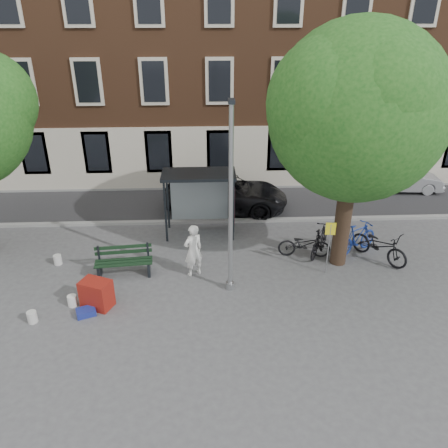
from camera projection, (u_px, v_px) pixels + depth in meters
ground at (230, 289)px, 14.37m from camera, size 90.00×90.00×0.00m
road at (222, 204)px, 20.64m from camera, size 40.00×4.00×0.01m
curb_near at (223, 221)px, 18.82m from camera, size 40.00×0.25×0.12m
curb_far at (220, 187)px, 22.41m from camera, size 40.00×0.25×0.12m
building_row at (217, 36)px, 22.93m from camera, size 30.00×8.00×14.00m
lamppost at (231, 212)px, 13.14m from camera, size 0.28×0.35×6.11m
tree_right at (360, 106)px, 13.29m from camera, size 5.76×5.60×8.20m
bus_shelter at (209, 189)px, 17.18m from camera, size 2.85×1.45×2.62m
painter at (193, 250)px, 14.73m from camera, size 0.82×0.74×1.89m
bench at (124, 263)px, 14.96m from camera, size 1.99×0.82×1.00m
bike_a at (304, 244)px, 16.04m from camera, size 1.97×0.90×1.00m
bike_b at (357, 238)px, 16.23m from camera, size 2.03×1.56×1.22m
bike_c at (379, 245)px, 15.78m from camera, size 1.99×2.28×1.19m
bike_d at (320, 240)px, 16.18m from camera, size 1.43×1.88×1.13m
car_dark at (226, 194)px, 19.77m from camera, size 5.80×3.27×1.53m
car_silver at (403, 179)px, 21.85m from camera, size 3.87×1.58×1.25m
red_stand at (97, 294)px, 13.33m from camera, size 1.06×0.91×0.90m
blue_crate at (86, 312)px, 13.09m from camera, size 0.66×0.57×0.20m
bucket_a at (32, 317)px, 12.75m from camera, size 0.32×0.32×0.36m
bucket_b at (72, 301)px, 13.47m from camera, size 0.34×0.34×0.36m
bucket_c at (58, 260)px, 15.67m from camera, size 0.34×0.34×0.36m
notice_sign at (330, 237)px, 14.61m from camera, size 0.34×0.07×1.94m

